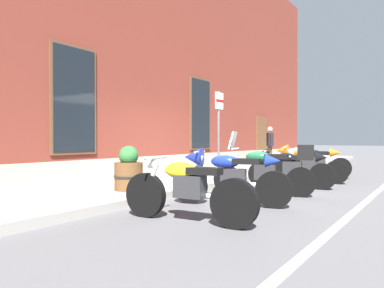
% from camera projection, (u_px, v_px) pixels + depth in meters
% --- Properties ---
extents(ground_plane, '(140.00, 140.00, 0.00)m').
position_uv_depth(ground_plane, '(226.00, 187.00, 8.58)').
color(ground_plane, '#4C4C4F').
extents(sidewalk, '(31.92, 2.56, 0.16)m').
position_uv_depth(sidewalk, '(185.00, 180.00, 9.32)').
color(sidewalk, gray).
rests_on(sidewalk, ground_plane).
extents(lane_stripe, '(31.92, 0.12, 0.01)m').
position_uv_depth(lane_stripe, '(368.00, 200.00, 6.72)').
color(lane_stripe, silver).
rests_on(lane_stripe, ground_plane).
extents(brick_pub_facade, '(25.92, 6.78, 9.01)m').
position_uv_depth(brick_pub_facade, '(79.00, 45.00, 11.96)').
color(brick_pub_facade, maroon).
rests_on(brick_pub_facade, ground_plane).
extents(motorcycle_yellow_naked, '(0.62, 2.13, 0.93)m').
position_uv_depth(motorcycle_yellow_naked, '(186.00, 189.00, 4.90)').
color(motorcycle_yellow_naked, black).
rests_on(motorcycle_yellow_naked, ground_plane).
extents(motorcycle_blue_sport, '(0.87, 2.09, 1.04)m').
position_uv_depth(motorcycle_blue_sport, '(226.00, 174.00, 6.17)').
color(motorcycle_blue_sport, black).
rests_on(motorcycle_blue_sport, ground_plane).
extents(motorcycle_green_touring, '(0.92, 2.11, 1.37)m').
position_uv_depth(motorcycle_green_touring, '(269.00, 169.00, 7.29)').
color(motorcycle_green_touring, black).
rests_on(motorcycle_green_touring, ground_plane).
extents(motorcycle_black_sport, '(0.69, 2.08, 0.98)m').
position_uv_depth(motorcycle_black_sport, '(287.00, 166.00, 8.46)').
color(motorcycle_black_sport, black).
rests_on(motorcycle_black_sport, ground_plane).
extents(motorcycle_orange_sport, '(0.65, 2.10, 1.06)m').
position_uv_depth(motorcycle_orange_sport, '(304.00, 162.00, 9.52)').
color(motorcycle_orange_sport, black).
rests_on(motorcycle_orange_sport, ground_plane).
extents(motorcycle_black_naked, '(0.69, 2.02, 0.94)m').
position_uv_depth(motorcycle_black_naked, '(316.00, 162.00, 10.75)').
color(motorcycle_black_naked, black).
rests_on(motorcycle_black_naked, ground_plane).
extents(pedestrian_dark_jacket, '(0.50, 0.39, 1.55)m').
position_uv_depth(pedestrian_dark_jacket, '(270.00, 144.00, 13.86)').
color(pedestrian_dark_jacket, '#38332D').
rests_on(pedestrian_dark_jacket, sidewalk).
extents(parking_sign, '(0.36, 0.07, 2.33)m').
position_uv_depth(parking_sign, '(219.00, 122.00, 9.29)').
color(parking_sign, '#4C4C51').
rests_on(parking_sign, sidewalk).
extents(barrel_planter, '(0.60, 0.60, 0.90)m').
position_uv_depth(barrel_planter, '(129.00, 171.00, 6.97)').
color(barrel_planter, brown).
rests_on(barrel_planter, sidewalk).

